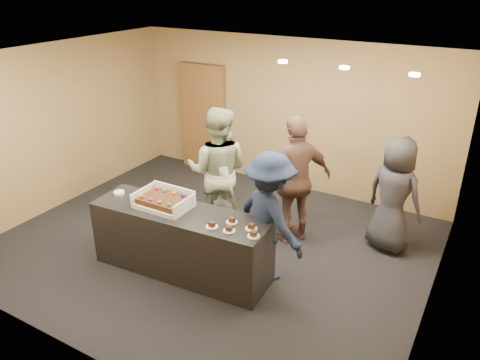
% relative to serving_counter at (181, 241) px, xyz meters
% --- Properties ---
extents(room, '(6.04, 6.00, 2.70)m').
position_rel_serving_counter_xyz_m(room, '(-0.00, 0.75, 0.90)').
color(room, black).
rests_on(room, ground).
extents(serving_counter, '(2.44, 0.85, 0.90)m').
position_rel_serving_counter_xyz_m(serving_counter, '(0.00, 0.00, 0.00)').
color(serving_counter, black).
rests_on(serving_counter, floor).
extents(storage_cabinet, '(0.96, 0.15, 2.11)m').
position_rel_serving_counter_xyz_m(storage_cabinet, '(-1.77, 3.16, 0.60)').
color(storage_cabinet, brown).
rests_on(storage_cabinet, floor).
extents(cake_box, '(0.70, 0.49, 0.21)m').
position_rel_serving_counter_xyz_m(cake_box, '(-0.26, 0.03, 0.50)').
color(cake_box, white).
rests_on(cake_box, serving_counter).
extents(sheet_cake, '(0.60, 0.41, 0.12)m').
position_rel_serving_counter_xyz_m(sheet_cake, '(-0.26, 0.00, 0.55)').
color(sheet_cake, '#3D1E0E').
rests_on(sheet_cake, cake_box).
extents(plate_stack, '(0.15, 0.15, 0.04)m').
position_rel_serving_counter_xyz_m(plate_stack, '(-1.03, -0.01, 0.47)').
color(plate_stack, white).
rests_on(plate_stack, serving_counter).
extents(slice_a, '(0.15, 0.15, 0.07)m').
position_rel_serving_counter_xyz_m(slice_a, '(0.58, -0.12, 0.47)').
color(slice_a, white).
rests_on(slice_a, serving_counter).
extents(slice_b, '(0.15, 0.15, 0.07)m').
position_rel_serving_counter_xyz_m(slice_b, '(0.73, 0.09, 0.47)').
color(slice_b, white).
rests_on(slice_b, serving_counter).
extents(slice_c, '(0.15, 0.15, 0.07)m').
position_rel_serving_counter_xyz_m(slice_c, '(0.81, -0.10, 0.47)').
color(slice_c, white).
rests_on(slice_c, serving_counter).
extents(slice_d, '(0.15, 0.15, 0.07)m').
position_rel_serving_counter_xyz_m(slice_d, '(1.01, 0.07, 0.47)').
color(slice_d, white).
rests_on(slice_d, serving_counter).
extents(slice_e, '(0.15, 0.15, 0.07)m').
position_rel_serving_counter_xyz_m(slice_e, '(1.11, -0.07, 0.47)').
color(slice_e, white).
rests_on(slice_e, serving_counter).
extents(person_server_grey, '(0.63, 0.53, 1.46)m').
position_rel_serving_counter_xyz_m(person_server_grey, '(-0.05, 1.08, 0.28)').
color(person_server_grey, '#929297').
rests_on(person_server_grey, floor).
extents(person_sage_man, '(1.15, 1.03, 1.97)m').
position_rel_serving_counter_xyz_m(person_sage_man, '(-0.17, 1.19, 0.53)').
color(person_sage_man, gray).
rests_on(person_sage_man, floor).
extents(person_navy_man, '(1.29, 1.05, 1.74)m').
position_rel_serving_counter_xyz_m(person_navy_man, '(1.05, 0.47, 0.42)').
color(person_navy_man, '#17223A').
rests_on(person_navy_man, floor).
extents(person_brown_extra, '(1.06, 1.18, 1.92)m').
position_rel_serving_counter_xyz_m(person_brown_extra, '(0.95, 1.50, 0.51)').
color(person_brown_extra, brown).
rests_on(person_brown_extra, floor).
extents(person_dark_suit, '(0.96, 0.79, 1.70)m').
position_rel_serving_counter_xyz_m(person_dark_suit, '(2.25, 1.97, 0.40)').
color(person_dark_suit, '#28282D').
rests_on(person_dark_suit, floor).
extents(ceiling_spotlights, '(1.72, 0.12, 0.03)m').
position_rel_serving_counter_xyz_m(ceiling_spotlights, '(1.60, 1.25, 2.22)').
color(ceiling_spotlights, '#FFEAC6').
rests_on(ceiling_spotlights, ceiling).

